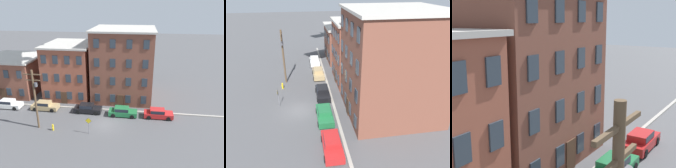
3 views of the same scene
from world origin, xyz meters
TOP-DOWN VIEW (x-y plane):
  - ground_plane at (0.00, 0.00)m, footprint 200.00×200.00m
  - kerb_strip at (0.00, 4.50)m, footprint 56.00×0.36m
  - apartment_corner at (-19.60, 10.91)m, footprint 10.18×10.33m
  - apartment_midblock at (-8.17, 10.90)m, footprint 8.59×10.32m
  - apartment_far at (1.68, 11.18)m, footprint 10.86×10.88m
  - car_white at (-16.98, 3.17)m, footprint 4.40×1.92m
  - car_tan at (-10.60, 3.36)m, footprint 4.40×1.92m
  - car_black at (-3.35, 3.36)m, footprint 4.40×1.92m
  - car_green at (2.35, 3.00)m, footprint 4.40×1.92m
  - car_red at (7.82, 3.12)m, footprint 4.40×1.92m
  - caution_sign at (-1.72, -2.64)m, footprint 0.87×0.08m
  - utility_pole at (-9.10, -2.06)m, footprint 2.40×0.44m
  - fire_hydrant at (-6.87, -2.49)m, footprint 0.24×0.34m

SIDE VIEW (x-z plane):
  - ground_plane at x=0.00m, z-range 0.00..0.00m
  - kerb_strip at x=0.00m, z-range 0.00..0.16m
  - fire_hydrant at x=-6.87m, z-range 0.00..0.96m
  - car_white at x=-16.98m, z-range 0.03..1.46m
  - car_tan at x=-10.60m, z-range 0.03..1.46m
  - car_black at x=-3.35m, z-range 0.03..1.46m
  - car_green at x=2.35m, z-range 0.03..1.46m
  - car_red at x=7.82m, z-range 0.03..1.46m
  - caution_sign at x=-1.72m, z-range 0.39..2.82m
  - apartment_corner at x=-19.60m, z-range 0.01..6.98m
  - utility_pole at x=-9.10m, z-range 0.54..9.11m
  - apartment_midblock at x=-8.17m, z-range 0.02..9.79m
  - apartment_far at x=1.68m, z-range 0.01..12.59m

